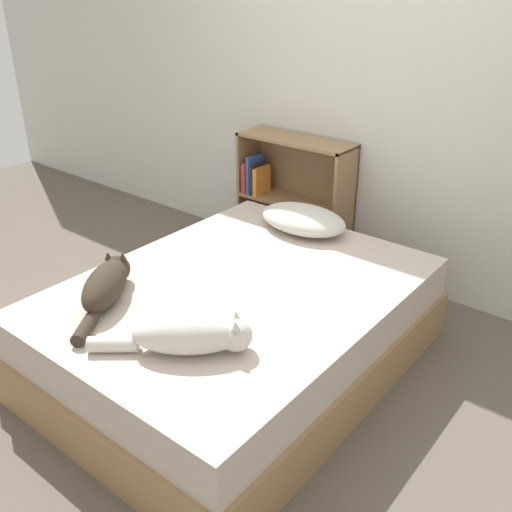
{
  "coord_description": "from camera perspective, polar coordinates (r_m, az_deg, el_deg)",
  "views": [
    {
      "loc": [
        1.55,
        -1.79,
        1.8
      ],
      "look_at": [
        0.0,
        0.14,
        0.56
      ],
      "focal_mm": 40.0,
      "sensor_mm": 36.0,
      "label": 1
    }
  ],
  "objects": [
    {
      "name": "bed",
      "position": [
        2.84,
        -1.76,
        -7.04
      ],
      "size": [
        1.4,
        1.85,
        0.46
      ],
      "color": "#99754C",
      "rests_on": "ground_plane"
    },
    {
      "name": "cat_dark",
      "position": [
        2.66,
        -14.75,
        -2.74
      ],
      "size": [
        0.41,
        0.54,
        0.16
      ],
      "rotation": [
        0.0,
        0.0,
        2.17
      ],
      "color": "#33281E",
      "rests_on": "bed"
    },
    {
      "name": "ground_plane",
      "position": [
        2.98,
        -1.7,
        -10.7
      ],
      "size": [
        8.0,
        8.0,
        0.0
      ],
      "primitive_type": "plane",
      "color": "brown"
    },
    {
      "name": "bookshelf",
      "position": [
        3.87,
        3.79,
        5.9
      ],
      "size": [
        0.79,
        0.26,
        0.85
      ],
      "color": "#8E6B47",
      "rests_on": "ground_plane"
    },
    {
      "name": "wall_back",
      "position": [
        3.52,
        12.68,
        16.93
      ],
      "size": [
        8.0,
        0.06,
        2.5
      ],
      "color": "silver",
      "rests_on": "ground_plane"
    },
    {
      "name": "cat_light",
      "position": [
        2.25,
        -6.51,
        -7.81
      ],
      "size": [
        0.55,
        0.48,
        0.16
      ],
      "rotation": [
        0.0,
        0.0,
        0.69
      ],
      "color": "beige",
      "rests_on": "bed"
    },
    {
      "name": "pillow",
      "position": [
        3.28,
        4.73,
        3.68
      ],
      "size": [
        0.53,
        0.34,
        0.14
      ],
      "color": "beige",
      "rests_on": "bed"
    }
  ]
}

